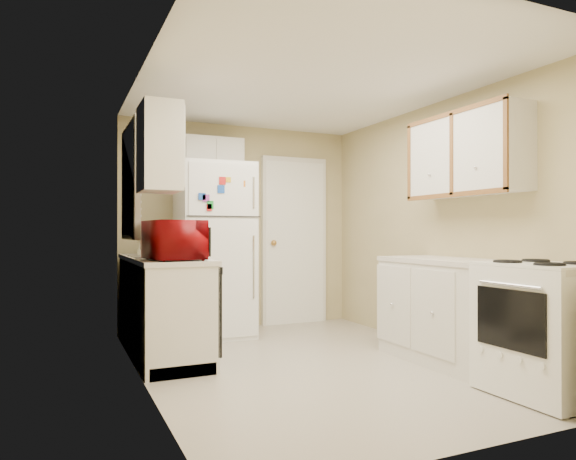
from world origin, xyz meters
name	(u,v)px	position (x,y,z in m)	size (l,w,h in m)	color
floor	(312,364)	(0.00, 0.00, 0.00)	(3.80, 3.80, 0.00)	beige
ceiling	(312,84)	(0.00, 0.00, 2.40)	(3.80, 3.80, 0.00)	white
wall_left	(144,223)	(-1.40, 0.00, 1.20)	(3.80, 3.80, 0.00)	tan
wall_right	(441,225)	(1.40, 0.00, 1.20)	(3.80, 3.80, 0.00)	tan
wall_back	(240,226)	(0.00, 1.90, 1.20)	(2.80, 2.80, 0.00)	tan
wall_front	(477,218)	(0.00, -1.90, 1.20)	(2.80, 2.80, 0.00)	tan
left_counter	(162,305)	(-1.10, 0.90, 0.45)	(0.60, 1.80, 0.90)	silver
dishwasher	(210,308)	(-0.81, 0.30, 0.49)	(0.03, 0.58, 0.72)	black
sink	(160,260)	(-1.10, 1.05, 0.86)	(0.54, 0.74, 0.16)	gray
microwave	(175,242)	(-1.11, 0.32, 1.05)	(0.33, 0.59, 0.39)	maroon
soap_bottle	(146,245)	(-1.15, 1.57, 1.00)	(0.08, 0.08, 0.17)	silver
window_blinds	(132,182)	(-1.36, 1.05, 1.60)	(0.10, 0.98, 1.08)	silver
upper_cabinet_left	(159,148)	(-1.25, 0.22, 1.80)	(0.30, 0.45, 0.70)	silver
refrigerator	(214,250)	(-0.43, 1.50, 0.94)	(0.77, 0.75, 1.87)	white
cabinet_over_fridge	(211,156)	(-0.40, 1.75, 2.00)	(0.70, 0.30, 0.40)	silver
interior_door	(295,241)	(0.70, 1.86, 1.02)	(0.86, 0.06, 2.08)	white
right_counter	(479,317)	(1.10, -0.80, 0.45)	(0.60, 2.00, 0.90)	silver
stove	(542,331)	(1.06, -1.42, 0.45)	(0.60, 0.74, 0.90)	white
upper_cabinet_right	(466,155)	(1.25, -0.50, 1.80)	(0.30, 1.20, 0.70)	silver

